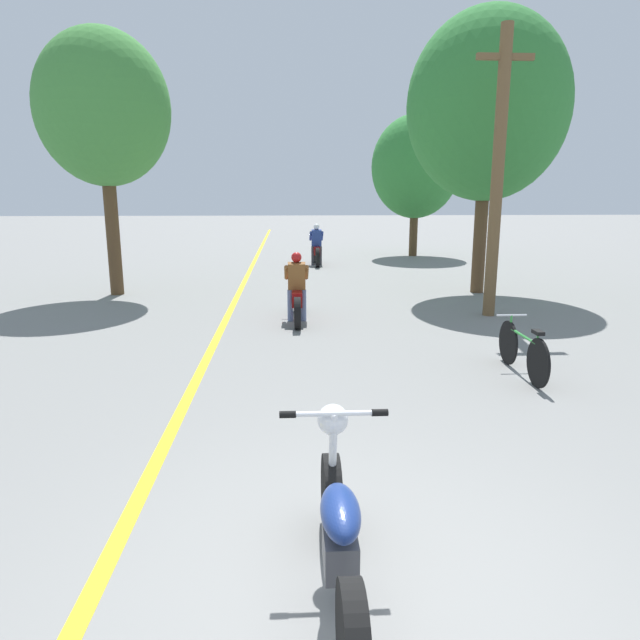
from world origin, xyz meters
TOP-DOWN VIEW (x-y plane):
  - ground_plane at (0.00, 0.00)m, footprint 120.00×120.00m
  - lane_stripe_center at (-1.70, 12.01)m, footprint 0.14×48.00m
  - utility_pole at (3.68, 8.28)m, footprint 1.10×0.24m
  - roadside_tree_right_near at (4.33, 11.03)m, footprint 3.85×3.47m
  - roadside_tree_right_far at (4.52, 19.55)m, footprint 3.43×3.09m
  - roadside_tree_left at (-4.70, 11.21)m, footprint 3.09×2.79m
  - motorcycle_foreground at (-0.14, 0.06)m, footprint 0.73×2.03m
  - motorcycle_rider_lead at (-0.28, 8.01)m, footprint 0.50×2.07m
  - motorcycle_rider_far at (0.54, 16.82)m, footprint 0.50×2.05m
  - bicycle_parked at (2.78, 4.38)m, footprint 0.44×1.68m

SIDE VIEW (x-z plane):
  - ground_plane at x=0.00m, z-range 0.00..0.00m
  - lane_stripe_center at x=-1.70m, z-range 0.00..0.01m
  - bicycle_parked at x=2.78m, z-range -0.03..0.73m
  - motorcycle_foreground at x=-0.14m, z-range -0.10..0.97m
  - motorcycle_rider_lead at x=-0.28m, z-range -0.17..1.18m
  - motorcycle_rider_far at x=0.54m, z-range -0.18..1.24m
  - utility_pole at x=3.68m, z-range 0.09..5.66m
  - roadside_tree_right_far at x=4.52m, z-range 0.72..6.14m
  - roadside_tree_left at x=-4.70m, z-range 1.28..7.45m
  - roadside_tree_right_near at x=4.33m, z-range 1.12..7.81m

